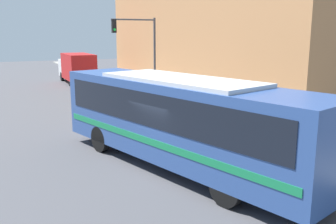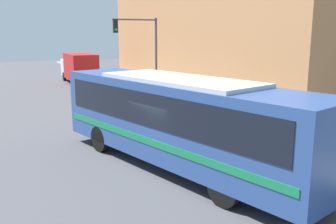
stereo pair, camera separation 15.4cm
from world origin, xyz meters
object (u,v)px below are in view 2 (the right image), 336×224
Objects in this scene: traffic_light_pole at (142,45)px; pedestrian_mid_block at (203,99)px; fire_hydrant at (233,122)px; pedestrian_near_corner at (207,99)px; parking_meter at (169,93)px; city_bus at (178,116)px; delivery_truck at (79,67)px.

traffic_light_pole reaches higher than pedestrian_mid_block.
pedestrian_mid_block is at bearing 82.05° from fire_hydrant.
fire_hydrant is at bearing -101.58° from pedestrian_near_corner.
pedestrian_mid_block is at bearing -81.10° from parking_meter.
city_bus is at bearing -126.16° from pedestrian_mid_block.
city_bus is 14.02m from traffic_light_pole.
pedestrian_near_corner is (5.53, 7.14, -0.89)m from city_bus.
city_bus is 2.04× the size of traffic_light_pole.
parking_meter is (2.83, -15.09, -0.65)m from delivery_truck.
traffic_light_pole reaches higher than pedestrian_near_corner.
pedestrian_near_corner is (1.70, -6.17, -3.05)m from traffic_light_pole.
traffic_light_pole is 3.27× the size of pedestrian_near_corner.
city_bus reaches higher than parking_meter.
delivery_truck reaches higher than fire_hydrant.
traffic_light_pole is at bearing 95.21° from fire_hydrant.
traffic_light_pole is at bearing 58.37° from city_bus.
city_bus is 6.80× the size of pedestrian_mid_block.
pedestrian_mid_block is (0.55, 3.95, 0.49)m from fire_hydrant.
city_bus is at bearing -113.78° from parking_meter.
delivery_truck is 15.37m from parking_meter.
traffic_light_pole is at bearing 105.42° from pedestrian_near_corner.
pedestrian_near_corner is (0.79, 3.85, 0.51)m from fire_hydrant.
delivery_truck reaches higher than pedestrian_mid_block.
pedestrian_near_corner is at bearing -77.72° from parking_meter.
pedestrian_near_corner is (3.62, -18.72, -0.55)m from delivery_truck.
city_bus is 11.81m from parking_meter.
delivery_truck is 4.15× the size of pedestrian_near_corner.
delivery_truck is 19.07m from pedestrian_near_corner.
parking_meter is at bearing 98.90° from pedestrian_mid_block.
parking_meter is 0.67× the size of pedestrian_near_corner.
pedestrian_near_corner is at bearing 36.66° from city_bus.
city_bus reaches higher than pedestrian_mid_block.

